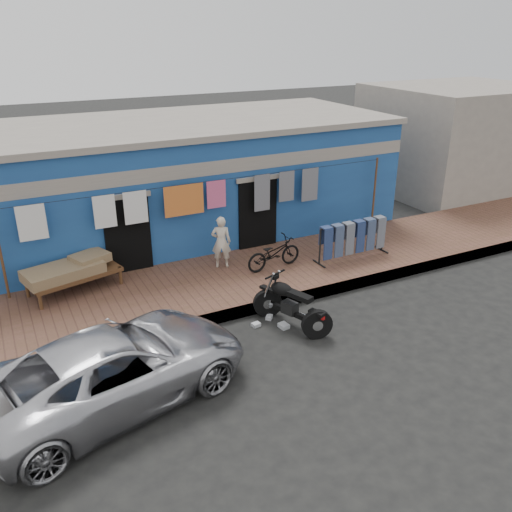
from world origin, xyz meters
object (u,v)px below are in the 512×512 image
Objects in this scene: motorcycle at (292,304)px; bicycle at (274,250)px; seated_person at (221,242)px; car at (115,367)px; jeans_rack at (353,239)px; charpoy at (74,276)px.

bicycle is at bearing 49.99° from motorcycle.
seated_person is at bearing 75.49° from motorcycle.
seated_person is 0.89× the size of bicycle.
bicycle is 0.84× the size of motorcycle.
car is at bearing 118.09° from bicycle.
jeans_rack is (2.12, -0.33, 0.03)m from bicycle.
car reaches higher than bicycle.
charpoy is (-3.78, 3.26, 0.07)m from motorcycle.
car is at bearing -158.03° from jeans_rack.
motorcycle is at bearing -146.34° from jeans_rack.
car is 5.56m from bicycle.
car is 3.89m from motorcycle.
car is 3.14× the size of bicycle.
car reaches higher than motorcycle.
car reaches higher than jeans_rack.
jeans_rack reaches higher than bicycle.
car is at bearing -90.41° from charpoy.
motorcycle reaches higher than charpoy.
seated_person reaches higher than car.
seated_person is 0.57× the size of charpoy.
bicycle is 2.15m from jeans_rack.
car is 2.63× the size of motorcycle.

